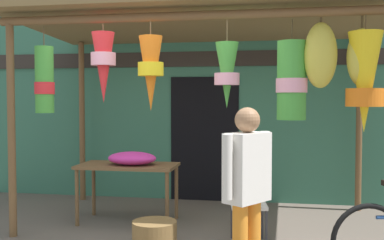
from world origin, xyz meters
name	(u,v)px	position (x,y,z in m)	size (l,w,h in m)	color
shop_facade	(193,87)	(0.00, 2.45, 1.84)	(9.90, 0.29, 3.69)	#387056
market_stall_canopy	(215,37)	(0.57, 0.73, 2.42)	(4.80, 2.56, 2.79)	brown
display_table	(128,171)	(-0.60, 0.81, 0.69)	(1.29, 0.67, 0.78)	brown
flower_heap_on_table	(133,158)	(-0.51, 0.77, 0.87)	(0.64, 0.45, 0.17)	#D13399
folding_chair	(248,198)	(1.02, 0.27, 0.50)	(0.45, 0.45, 0.84)	beige
wicker_basket_by_table	(154,234)	(0.01, -0.14, 0.15)	(0.50, 0.50, 0.29)	brown
customer_foreground	(247,184)	(1.08, -1.15, 0.92)	(0.41, 0.50, 1.58)	orange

